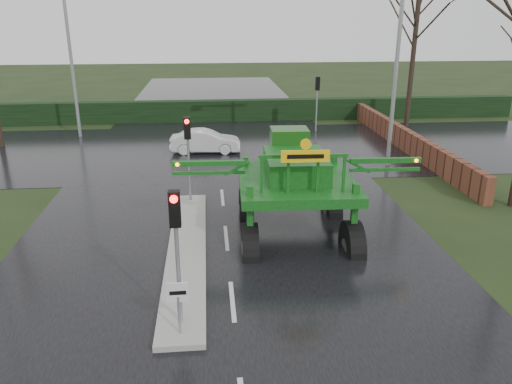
{
  "coord_description": "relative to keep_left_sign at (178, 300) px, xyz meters",
  "views": [
    {
      "loc": [
        -0.49,
        -11.53,
        7.21
      ],
      "look_at": [
        0.93,
        3.02,
        2.0
      ],
      "focal_mm": 35.0,
      "sensor_mm": 36.0,
      "label": 1
    }
  ],
  "objects": [
    {
      "name": "hedge_row",
      "position": [
        1.3,
        25.5,
        -0.31
      ],
      "size": [
        44.0,
        0.9,
        1.5
      ],
      "primitive_type": "cube",
      "color": "black",
      "rests_on": "ground"
    },
    {
      "name": "median_island",
      "position": [
        0.0,
        4.5,
        -0.97
      ],
      "size": [
        1.2,
        10.0,
        0.16
      ],
      "primitive_type": "cube",
      "color": "gray",
      "rests_on": "ground"
    },
    {
      "name": "street_light_right",
      "position": [
        9.49,
        13.5,
        4.93
      ],
      "size": [
        3.85,
        0.3,
        10.0
      ],
      "color": "gray",
      "rests_on": "ground"
    },
    {
      "name": "white_sedan",
      "position": [
        0.62,
        16.89,
        -1.06
      ],
      "size": [
        3.88,
        1.55,
        1.26
      ],
      "primitive_type": "imported",
      "rotation": [
        0.0,
        0.0,
        1.51
      ],
      "color": "silver",
      "rests_on": "ground"
    },
    {
      "name": "traffic_signal_mid",
      "position": [
        0.0,
        8.99,
        1.53
      ],
      "size": [
        0.26,
        0.33,
        3.52
      ],
      "color": "gray",
      "rests_on": "ground"
    },
    {
      "name": "road_main",
      "position": [
        1.3,
        11.5,
        -1.05
      ],
      "size": [
        14.0,
        80.0,
        0.02
      ],
      "primitive_type": "cube",
      "color": "black",
      "rests_on": "ground"
    },
    {
      "name": "traffic_signal_near",
      "position": [
        0.0,
        0.49,
        1.53
      ],
      "size": [
        0.26,
        0.33,
        3.52
      ],
      "color": "gray",
      "rests_on": "ground"
    },
    {
      "name": "keep_left_sign",
      "position": [
        0.0,
        0.0,
        0.0
      ],
      "size": [
        0.5,
        0.07,
        1.35
      ],
      "color": "gray",
      "rests_on": "ground"
    },
    {
      "name": "traffic_signal_far",
      "position": [
        7.8,
        21.51,
        1.53
      ],
      "size": [
        0.26,
        0.33,
        3.52
      ],
      "rotation": [
        0.0,
        0.0,
        3.14
      ],
      "color": "gray",
      "rests_on": "ground"
    },
    {
      "name": "ground",
      "position": [
        1.3,
        1.5,
        -1.06
      ],
      "size": [
        140.0,
        140.0,
        0.0
      ],
      "primitive_type": "plane",
      "color": "black",
      "rests_on": "ground"
    },
    {
      "name": "street_light_left_far",
      "position": [
        -6.89,
        21.5,
        4.93
      ],
      "size": [
        3.85,
        0.3,
        10.0
      ],
      "color": "gray",
      "rests_on": "ground"
    },
    {
      "name": "road_cross",
      "position": [
        1.3,
        17.5,
        -1.05
      ],
      "size": [
        80.0,
        12.0,
        0.02
      ],
      "primitive_type": "cube",
      "color": "black",
      "rests_on": "ground"
    },
    {
      "name": "tree_right_far",
      "position": [
        14.3,
        22.5,
        5.44
      ],
      "size": [
        7.0,
        7.0,
        12.05
      ],
      "color": "black",
      "rests_on": "ground"
    },
    {
      "name": "brick_wall",
      "position": [
        11.8,
        17.5,
        -0.46
      ],
      "size": [
        0.4,
        20.0,
        1.2
      ],
      "primitive_type": "cube",
      "color": "#592D1E",
      "rests_on": "ground"
    },
    {
      "name": "crop_sprayer",
      "position": [
        2.04,
        4.69,
        1.15
      ],
      "size": [
        8.34,
        5.33,
        4.66
      ],
      "rotation": [
        0.0,
        0.0,
        -0.04
      ],
      "color": "black",
      "rests_on": "ground"
    }
  ]
}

